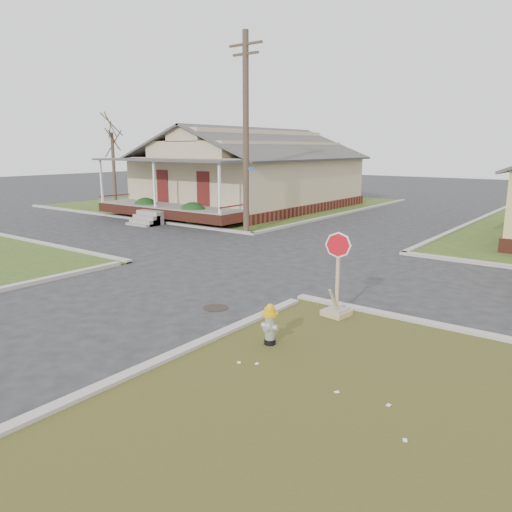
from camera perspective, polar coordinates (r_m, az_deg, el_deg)
The scene contains 11 objects.
ground at distance 14.49m, azimuth -9.83°, elevation -3.74°, with size 120.00×120.00×0.00m, color #252527.
verge_far_left at distance 36.19m, azimuth -3.20°, elevation 6.03°, with size 19.00×19.00×0.05m, color #2F4A1A.
curbs at distance 18.15m, azimuth 1.71°, elevation -0.30°, with size 80.00×40.00×0.12m, color #AEA79D, non-canonical shape.
manhole at distance 12.67m, azimuth -4.61°, elevation -5.92°, with size 0.64×0.64×0.01m, color black.
corner_house at distance 33.10m, azimuth -0.71°, elevation 9.38°, with size 10.10×15.50×5.30m.
utility_pole at distance 23.37m, azimuth -1.17°, elevation 14.02°, with size 1.80×0.28×9.00m.
tree_far_left at distance 35.50m, azimuth -15.93°, elevation 9.47°, with size 0.22×0.22×4.90m, color #4A372A.
fire_hydrant at distance 10.12m, azimuth 1.61°, elevation -7.56°, with size 0.32×0.32×0.85m.
stop_sign at distance 11.96m, azimuth 9.21°, elevation -4.74°, with size 0.57×0.56×2.02m.
hedge_left at distance 28.96m, azimuth -12.47°, elevation 5.38°, with size 1.49×1.22×1.14m, color #163D17.
hedge_right at distance 26.18m, azimuth -7.21°, elevation 4.86°, with size 1.48×1.22×1.13m, color #163D17.
Camera 1 is at (10.23, -9.46, 3.95)m, focal length 35.00 mm.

